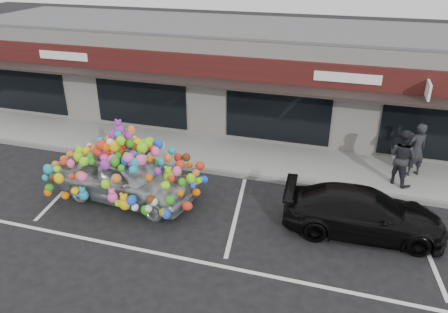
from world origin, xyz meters
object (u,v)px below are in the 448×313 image
(black_sedan, at_px, (363,213))
(pedestrian_a, at_px, (416,150))
(toy_car, at_px, (125,172))
(pedestrian_b, at_px, (402,157))

(black_sedan, relative_size, pedestrian_a, 2.33)
(toy_car, distance_m, pedestrian_b, 9.13)
(black_sedan, height_order, pedestrian_a, pedestrian_a)
(toy_car, height_order, pedestrian_a, toy_car)
(toy_car, xyz_separation_m, pedestrian_b, (8.48, 3.37, 0.16))
(toy_car, bearing_deg, pedestrian_b, -62.76)
(toy_car, xyz_separation_m, black_sedan, (7.36, 0.28, -0.31))
(pedestrian_a, height_order, pedestrian_b, pedestrian_b)
(toy_car, xyz_separation_m, pedestrian_a, (8.99, 4.18, 0.15))
(pedestrian_a, distance_m, pedestrian_b, 0.95)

